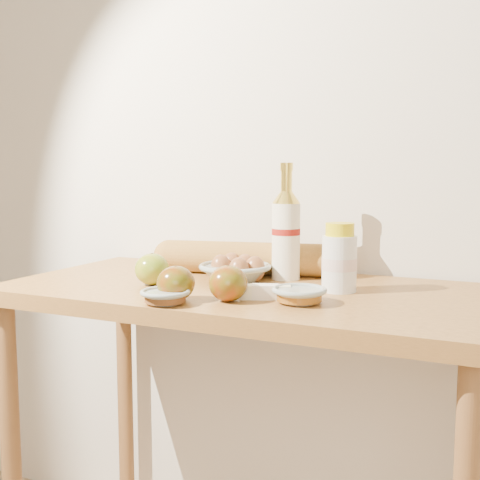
{
  "coord_description": "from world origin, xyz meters",
  "views": [
    {
      "loc": [
        0.6,
        -0.17,
        1.19
      ],
      "look_at": [
        0.0,
        1.15,
        1.02
      ],
      "focal_mm": 45.0,
      "sensor_mm": 36.0,
      "label": 1
    }
  ],
  "objects_px": {
    "table": "(245,335)",
    "egg_bowl": "(236,270)",
    "bourbon_bottle": "(286,232)",
    "baguette": "(247,258)",
    "cream_bottle": "(339,260)"
  },
  "relations": [
    {
      "from": "table",
      "to": "baguette",
      "type": "relative_size",
      "value": 2.18
    },
    {
      "from": "table",
      "to": "egg_bowl",
      "type": "xyz_separation_m",
      "value": [
        -0.06,
        0.07,
        0.15
      ]
    },
    {
      "from": "cream_bottle",
      "to": "egg_bowl",
      "type": "height_order",
      "value": "cream_bottle"
    },
    {
      "from": "egg_bowl",
      "to": "baguette",
      "type": "height_order",
      "value": "baguette"
    },
    {
      "from": "egg_bowl",
      "to": "baguette",
      "type": "distance_m",
      "value": 0.1
    },
    {
      "from": "baguette",
      "to": "cream_bottle",
      "type": "bearing_deg",
      "value": -35.21
    },
    {
      "from": "cream_bottle",
      "to": "bourbon_bottle",
      "type": "bearing_deg",
      "value": 144.77
    },
    {
      "from": "bourbon_bottle",
      "to": "egg_bowl",
      "type": "relative_size",
      "value": 1.22
    },
    {
      "from": "bourbon_bottle",
      "to": "baguette",
      "type": "distance_m",
      "value": 0.15
    },
    {
      "from": "bourbon_bottle",
      "to": "baguette",
      "type": "height_order",
      "value": "bourbon_bottle"
    },
    {
      "from": "bourbon_bottle",
      "to": "egg_bowl",
      "type": "distance_m",
      "value": 0.17
    },
    {
      "from": "bourbon_bottle",
      "to": "table",
      "type": "bearing_deg",
      "value": -106.33
    },
    {
      "from": "table",
      "to": "baguette",
      "type": "xyz_separation_m",
      "value": [
        -0.07,
        0.17,
        0.17
      ]
    },
    {
      "from": "table",
      "to": "cream_bottle",
      "type": "bearing_deg",
      "value": 9.45
    },
    {
      "from": "table",
      "to": "bourbon_bottle",
      "type": "height_order",
      "value": "bourbon_bottle"
    }
  ]
}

